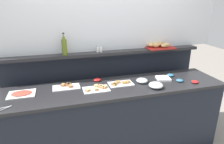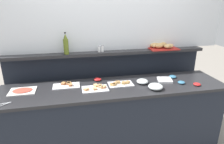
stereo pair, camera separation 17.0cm
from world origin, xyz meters
name	(u,v)px [view 1 (the left image)]	position (x,y,z in m)	size (l,w,h in m)	color
ground_plane	(104,124)	(0.00, 0.60, 0.00)	(12.00, 12.00, 0.00)	gray
buffet_counter	(115,119)	(0.00, 0.00, 0.47)	(2.70, 0.64, 0.93)	black
back_ledge_unit	(106,90)	(0.00, 0.49, 0.66)	(2.72, 0.22, 1.26)	black
sandwich_platter_side	(97,89)	(-0.23, -0.03, 0.94)	(0.30, 0.20, 0.04)	silver
sandwich_platter_rear	(120,84)	(0.07, 0.04, 0.94)	(0.30, 0.18, 0.04)	silver
sandwich_platter_front	(67,87)	(-0.56, 0.12, 0.94)	(0.31, 0.17, 0.04)	silver
cold_cuts_platter	(22,94)	(-1.05, 0.07, 0.94)	(0.29, 0.21, 0.02)	white
glass_bowl_large	(142,81)	(0.35, 0.02, 0.96)	(0.14, 0.14, 0.06)	silver
glass_bowl_medium	(156,85)	(0.44, -0.17, 0.96)	(0.17, 0.17, 0.07)	silver
condiment_bowl_teal	(180,80)	(0.82, -0.08, 0.95)	(0.09, 0.09, 0.03)	teal
condiment_bowl_dark	(97,80)	(-0.18, 0.22, 0.95)	(0.09, 0.09, 0.03)	red
condiment_bowl_red	(170,75)	(0.81, 0.12, 0.95)	(0.09, 0.09, 0.03)	teal
condiment_bowl_cream	(195,82)	(0.98, -0.17, 0.95)	(0.09, 0.09, 0.03)	red
serving_tongs	(2,109)	(-1.19, -0.22, 0.94)	(0.18, 0.12, 0.01)	#B7BABF
napkin_stack	(163,78)	(0.66, 0.04, 0.94)	(0.17, 0.17, 0.02)	white
olive_oil_bottle	(64,45)	(-0.54, 0.39, 1.38)	(0.06, 0.06, 0.28)	#56661E
salt_shaker	(97,49)	(-0.12, 0.42, 1.30)	(0.03, 0.03, 0.09)	white
pepper_shaker	(101,49)	(-0.08, 0.42, 1.30)	(0.03, 0.03, 0.09)	white
bread_basket	(158,45)	(0.77, 0.42, 1.30)	(0.40, 0.26, 0.08)	#B2231E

